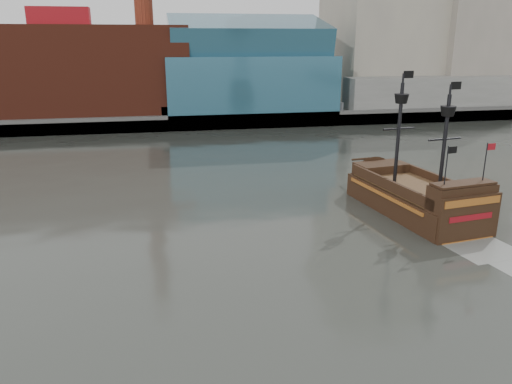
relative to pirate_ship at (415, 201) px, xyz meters
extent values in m
plane|color=#272924|center=(-15.06, -16.44, -1.19)|extent=(400.00, 400.00, 0.00)
cube|color=slate|center=(-15.06, 75.56, -0.19)|extent=(220.00, 60.00, 2.00)
cube|color=#4C4C49|center=(-15.06, 46.06, 0.11)|extent=(220.00, 1.00, 2.60)
cube|color=maroon|center=(-37.06, 55.56, 8.31)|extent=(42.00, 18.00, 15.00)
cube|color=#2A5B71|center=(-5.06, 53.56, 5.81)|extent=(30.00, 16.00, 10.00)
cube|color=gray|center=(42.94, 59.56, 19.81)|extent=(18.00, 18.00, 38.00)
cube|color=slate|center=(32.94, 49.56, 3.81)|extent=(40.00, 6.00, 6.00)
cube|color=#2A5B71|center=(-5.06, 53.56, 13.81)|extent=(28.00, 14.94, 8.78)
cube|color=black|center=(-0.04, 0.31, -0.51)|extent=(7.39, 14.13, 2.92)
cube|color=#48331A|center=(-0.04, 0.31, 1.12)|extent=(6.65, 12.72, 0.34)
cube|color=black|center=(-0.77, 5.66, 1.51)|extent=(5.10, 3.32, 1.12)
cube|color=black|center=(0.75, -5.48, 1.96)|extent=(5.53, 2.50, 2.02)
cube|color=black|center=(0.88, -6.51, 0.16)|extent=(5.50, 1.02, 4.50)
cube|color=#9C561E|center=(0.91, -6.67, 1.96)|extent=(5.03, 0.77, 0.56)
cube|color=maroon|center=(0.91, -6.67, 0.72)|extent=(3.91, 0.62, 0.45)
cylinder|color=black|center=(-1.16, 1.86, 5.67)|extent=(0.35, 0.35, 8.77)
cylinder|color=black|center=(1.23, -1.56, 5.33)|extent=(0.35, 0.35, 8.10)
cone|color=black|center=(-1.16, 1.86, 8.71)|extent=(1.39, 1.39, 0.79)
cone|color=black|center=(1.23, -1.56, 8.03)|extent=(1.39, 1.39, 0.79)
cube|color=black|center=(-0.66, 1.93, 10.73)|extent=(1.01, 0.17, 0.62)
cube|color=black|center=(1.73, -1.49, 10.05)|extent=(1.01, 0.17, 0.62)
cube|color=gray|center=(1.14, -8.38, -1.18)|extent=(5.28, 4.66, 0.02)
camera|label=1|loc=(-21.95, -38.17, 13.62)|focal=35.00mm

